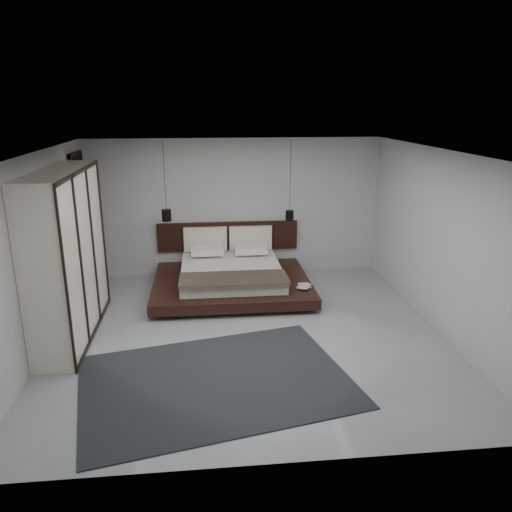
{
  "coord_description": "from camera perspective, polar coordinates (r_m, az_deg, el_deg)",
  "views": [
    {
      "loc": [
        -0.63,
        -7.12,
        3.47
      ],
      "look_at": [
        0.26,
        1.2,
        0.89
      ],
      "focal_mm": 35.0,
      "sensor_mm": 36.0,
      "label": 1
    }
  ],
  "objects": [
    {
      "name": "pendant_left",
      "position": [
        9.74,
        -10.19,
        4.63
      ],
      "size": [
        0.18,
        0.18,
        1.51
      ],
      "color": "black",
      "rests_on": "ceiling"
    },
    {
      "name": "book_upper",
      "position": [
        9.05,
        4.87,
        -3.38
      ],
      "size": [
        0.32,
        0.35,
        0.02
      ],
      "primitive_type": "imported",
      "rotation": [
        0.0,
        0.0,
        -0.47
      ],
      "color": "#99724C",
      "rests_on": "book_lower"
    },
    {
      "name": "lattice_screen",
      "position": [
        10.08,
        -19.27,
        3.75
      ],
      "size": [
        0.05,
        0.9,
        2.6
      ],
      "primitive_type": "cube",
      "color": "black",
      "rests_on": "floor"
    },
    {
      "name": "wall_right",
      "position": [
        8.25,
        20.25,
        1.55
      ],
      "size": [
        0.0,
        6.0,
        6.0
      ],
      "primitive_type": "plane",
      "rotation": [
        1.57,
        0.0,
        -1.57
      ],
      "color": "#B2B2AF",
      "rests_on": "floor"
    },
    {
      "name": "wardrobe",
      "position": [
        8.0,
        -20.81,
        0.06
      ],
      "size": [
        0.61,
        2.6,
        2.55
      ],
      "color": "silver",
      "rests_on": "floor"
    },
    {
      "name": "book_lower",
      "position": [
        9.09,
        4.95,
        -3.44
      ],
      "size": [
        0.21,
        0.28,
        0.03
      ],
      "primitive_type": "imported",
      "rotation": [
        0.0,
        0.0,
        0.04
      ],
      "color": "#99724C",
      "rests_on": "bed"
    },
    {
      "name": "wall_front",
      "position": [
        4.65,
        2.37,
        -9.27
      ],
      "size": [
        6.0,
        0.0,
        6.0
      ],
      "primitive_type": "plane",
      "rotation": [
        -1.57,
        0.0,
        0.0
      ],
      "color": "#B2B2AF",
      "rests_on": "floor"
    },
    {
      "name": "rug",
      "position": [
        6.7,
        -4.61,
        -14.03
      ],
      "size": [
        3.83,
        3.09,
        0.01
      ],
      "primitive_type": "cube",
      "rotation": [
        0.0,
        0.0,
        0.21
      ],
      "color": "black",
      "rests_on": "floor"
    },
    {
      "name": "pendant_right",
      "position": [
        9.87,
        3.86,
        4.72
      ],
      "size": [
        0.16,
        0.16,
        1.56
      ],
      "color": "black",
      "rests_on": "ceiling"
    },
    {
      "name": "wall_left",
      "position": [
        7.78,
        -23.56,
        0.26
      ],
      "size": [
        0.0,
        6.0,
        6.0
      ],
      "primitive_type": "plane",
      "rotation": [
        1.57,
        0.0,
        1.57
      ],
      "color": "#B2B2AF",
      "rests_on": "floor"
    },
    {
      "name": "floor",
      "position": [
        7.94,
        -0.93,
        -8.75
      ],
      "size": [
        6.0,
        6.0,
        0.0
      ],
      "primitive_type": "plane",
      "color": "#94979C",
      "rests_on": "ground"
    },
    {
      "name": "wall_back",
      "position": [
        10.35,
        -2.48,
        5.59
      ],
      "size": [
        6.0,
        0.0,
        6.0
      ],
      "primitive_type": "plane",
      "rotation": [
        1.57,
        0.0,
        0.0
      ],
      "color": "#B2B2AF",
      "rests_on": "floor"
    },
    {
      "name": "bed",
      "position": [
        9.57,
        -2.86,
        -2.23
      ],
      "size": [
        2.91,
        2.45,
        1.1
      ],
      "color": "black",
      "rests_on": "floor"
    },
    {
      "name": "ceiling",
      "position": [
        7.18,
        -1.04,
        11.79
      ],
      "size": [
        6.0,
        6.0,
        0.0
      ],
      "primitive_type": "plane",
      "rotation": [
        3.14,
        0.0,
        0.0
      ],
      "color": "white",
      "rests_on": "wall_back"
    }
  ]
}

